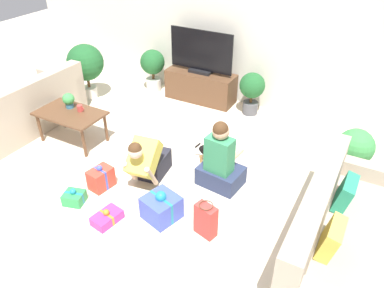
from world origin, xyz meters
The scene contains 21 objects.
ground_plane centered at (0.00, 0.00, 0.00)m, with size 16.00×16.00×0.00m, color beige.
wall_back centered at (0.00, 2.63, 1.30)m, with size 8.40×0.06×2.60m.
sofa_left centered at (-2.39, 0.13, 0.29)m, with size 0.91×2.00×0.83m.
sofa_right centered at (2.39, -0.16, 0.29)m, with size 0.91×2.00×0.83m.
coffee_table centered at (-1.45, 0.24, 0.42)m, with size 0.96×0.58×0.47m.
tv_console centered at (-0.45, 2.34, 0.26)m, with size 1.22×0.44×0.52m.
tv centered at (-0.45, 2.34, 0.84)m, with size 1.13×0.20×0.73m.
potted_plant_back_left centered at (-1.41, 2.29, 0.47)m, with size 0.44×0.44×0.77m.
potted_plant_corner_right centered at (2.24, 1.19, 0.43)m, with size 0.45×0.45×0.73m.
potted_plant_corner_left centered at (-2.24, 1.48, 0.63)m, with size 0.63×0.63×0.97m.
potted_plant_back_right centered at (0.51, 2.29, 0.44)m, with size 0.41×0.41×0.71m.
person_kneeling centered at (0.05, -0.01, 0.31)m, with size 0.41×0.77×0.73m.
person_sitting centered at (0.86, 0.35, 0.33)m, with size 0.56×0.52×0.91m.
dog centered at (0.59, 0.69, 0.19)m, with size 0.50×0.15×0.29m.
gift_box_a centered at (-0.48, -0.78, 0.07)m, with size 0.28×0.26×0.20m.
gift_box_b centered at (0.05, -0.84, 0.06)m, with size 0.26×0.35×0.17m.
gift_box_c centered at (-0.39, -0.40, 0.13)m, with size 0.25×0.32×0.33m.
gift_box_d centered at (0.54, -0.49, 0.15)m, with size 0.43×0.44×0.36m.
gift_bag_a centered at (1.09, -0.47, 0.19)m, with size 0.26×0.18×0.40m.
mug centered at (-1.34, 0.35, 0.52)m, with size 0.12×0.08×0.09m.
tabletop_plant centered at (-1.55, 0.35, 0.60)m, with size 0.17×0.17×0.22m.
Camera 1 is at (2.32, -3.02, 2.98)m, focal length 35.00 mm.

